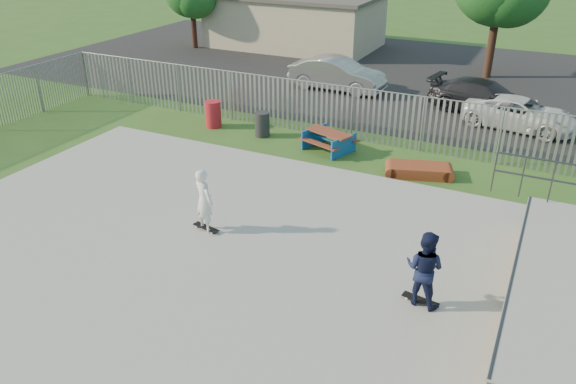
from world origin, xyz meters
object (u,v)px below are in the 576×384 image
at_px(skater_navy, 424,269).
at_px(picnic_table, 329,141).
at_px(trash_bin_red, 213,114).
at_px(car_dark, 484,97).
at_px(funbox, 419,170).
at_px(car_silver, 337,74).
at_px(trash_bin_grey, 262,124).
at_px(car_white, 521,114).
at_px(skater_white, 204,200).

bearing_deg(skater_navy, picnic_table, -45.81).
xyz_separation_m(trash_bin_red, car_dark, (9.30, 6.46, 0.17)).
bearing_deg(funbox, car_silver, 109.59).
distance_m(car_silver, skater_navy, 16.59).
relative_size(car_silver, skater_navy, 2.67).
xyz_separation_m(picnic_table, funbox, (3.45, -0.70, -0.18)).
height_order(trash_bin_grey, car_silver, car_silver).
bearing_deg(car_dark, skater_navy, -166.11).
relative_size(trash_bin_grey, car_white, 0.22).
height_order(car_white, skater_white, skater_white).
height_order(funbox, trash_bin_red, trash_bin_red).
distance_m(car_silver, skater_white, 14.24).
bearing_deg(skater_navy, funbox, -66.23).
distance_m(trash_bin_red, trash_bin_grey, 2.23).
xyz_separation_m(funbox, skater_navy, (1.74, -6.72, 0.83)).
distance_m(funbox, car_dark, 7.52).
xyz_separation_m(picnic_table, skater_white, (-0.64, -6.86, 0.65)).
xyz_separation_m(picnic_table, car_white, (5.85, 5.38, 0.26)).
bearing_deg(car_dark, trash_bin_red, 134.92).
xyz_separation_m(trash_bin_red, trash_bin_grey, (2.23, -0.06, -0.06)).
distance_m(trash_bin_grey, skater_white, 7.44).
relative_size(funbox, car_silver, 0.43).
bearing_deg(trash_bin_grey, funbox, -8.48).
height_order(picnic_table, skater_white, skater_white).
distance_m(trash_bin_red, car_silver, 7.38).
relative_size(car_white, skater_white, 2.50).
xyz_separation_m(funbox, car_white, (2.40, 6.08, 0.44)).
bearing_deg(trash_bin_grey, skater_navy, -43.73).
bearing_deg(funbox, skater_white, -141.12).
xyz_separation_m(car_white, skater_navy, (-0.66, -12.80, 0.39)).
bearing_deg(car_white, funbox, 168.00).
bearing_deg(skater_navy, car_silver, -52.90).
distance_m(car_white, skater_navy, 12.83).
bearing_deg(trash_bin_red, skater_white, -58.42).
bearing_deg(skater_navy, skater_white, 3.71).
relative_size(trash_bin_grey, car_dark, 0.20).
xyz_separation_m(trash_bin_grey, skater_navy, (8.01, -7.66, 0.55)).
bearing_deg(car_white, trash_bin_grey, 130.26).
xyz_separation_m(car_dark, skater_navy, (0.94, -14.18, 0.32)).
xyz_separation_m(trash_bin_grey, skater_white, (2.17, -7.09, 0.55)).
bearing_deg(picnic_table, car_silver, 128.43).
distance_m(funbox, trash_bin_red, 8.55).
bearing_deg(trash_bin_grey, skater_white, -73.00).
relative_size(car_silver, skater_white, 2.67).
relative_size(picnic_table, car_silver, 0.44).
bearing_deg(skater_white, picnic_table, -74.21).
height_order(picnic_table, skater_navy, skater_navy).
distance_m(car_silver, car_white, 8.62).
xyz_separation_m(trash_bin_red, car_white, (10.89, 5.09, 0.10)).
bearing_deg(picnic_table, trash_bin_red, -164.37).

